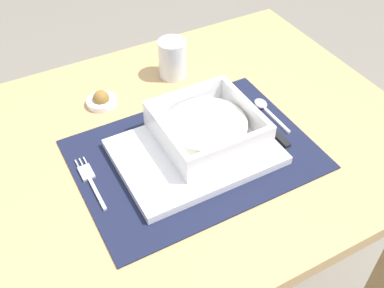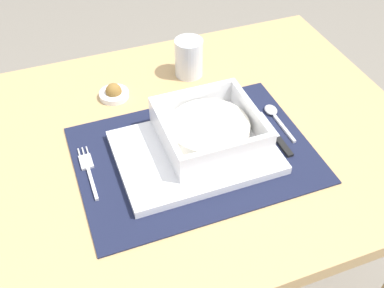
% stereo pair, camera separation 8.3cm
% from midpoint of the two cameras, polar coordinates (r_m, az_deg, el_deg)
% --- Properties ---
extents(dining_table, '(0.90, 0.69, 0.71)m').
position_cam_midpoint_polar(dining_table, '(0.96, -3.72, -4.13)').
color(dining_table, tan).
rests_on(dining_table, ground).
extents(placemat, '(0.43, 0.31, 0.00)m').
position_cam_midpoint_polar(placemat, '(0.85, -2.79, -1.53)').
color(placemat, '#191E38').
rests_on(placemat, dining_table).
extents(serving_plate, '(0.28, 0.21, 0.02)m').
position_cam_midpoint_polar(serving_plate, '(0.84, -2.19, -1.00)').
color(serving_plate, white).
rests_on(serving_plate, placemat).
extents(porridge_bowl, '(0.18, 0.18, 0.06)m').
position_cam_midpoint_polar(porridge_bowl, '(0.84, -0.94, 1.82)').
color(porridge_bowl, white).
rests_on(porridge_bowl, serving_plate).
extents(fork, '(0.02, 0.13, 0.00)m').
position_cam_midpoint_polar(fork, '(0.83, -15.42, -4.31)').
color(fork, silver).
rests_on(fork, placemat).
extents(spoon, '(0.02, 0.11, 0.01)m').
position_cam_midpoint_polar(spoon, '(0.94, 6.46, 4.49)').
color(spoon, silver).
rests_on(spoon, placemat).
extents(butter_knife, '(0.01, 0.13, 0.01)m').
position_cam_midpoint_polar(butter_knife, '(0.90, 7.15, 1.76)').
color(butter_knife, black).
rests_on(butter_knife, placemat).
extents(drinking_glass, '(0.06, 0.06, 0.09)m').
position_cam_midpoint_polar(drinking_glass, '(1.02, -4.78, 10.20)').
color(drinking_glass, white).
rests_on(drinking_glass, dining_table).
extents(condiment_saucer, '(0.06, 0.06, 0.03)m').
position_cam_midpoint_polar(condiment_saucer, '(0.98, -13.56, 5.19)').
color(condiment_saucer, white).
rests_on(condiment_saucer, dining_table).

